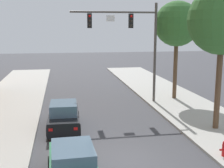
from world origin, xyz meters
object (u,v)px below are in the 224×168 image
Objects in this scene: traffic_signal_mast at (132,34)px; street_tree_nearest at (223,20)px; car_following_green at (73,168)px; street_tree_second at (177,24)px; car_lead_black at (64,117)px.

street_tree_nearest is at bearing -63.64° from traffic_signal_mast.
street_tree_second is at bearing 54.49° from car_following_green.
traffic_signal_mast reaches higher than car_lead_black.
car_lead_black is 6.58m from car_following_green.
traffic_signal_mast is at bearing 43.81° from car_lead_black.
traffic_signal_mast is 8.59m from car_lead_black.
car_following_green is (0.24, -6.58, 0.00)m from car_lead_black.
street_tree_nearest is (8.59, -1.77, 5.48)m from car_lead_black.
car_lead_black is at bearing -147.53° from street_tree_second.
car_following_green is 16.07m from street_tree_second.
car_lead_black is at bearing 92.10° from car_following_green.
street_tree_nearest reaches higher than car_lead_black.
car_following_green is at bearing -125.51° from street_tree_second.
street_tree_nearest reaches higher than street_tree_second.
car_lead_black is at bearing -136.19° from traffic_signal_mast.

